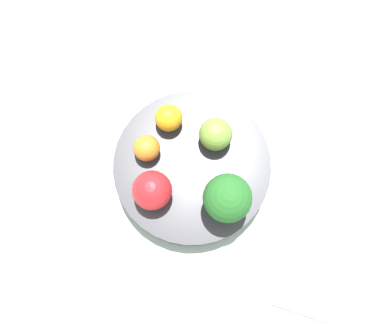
# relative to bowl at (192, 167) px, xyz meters

# --- Properties ---
(ground_plane) EXTENTS (6.00, 6.00, 0.00)m
(ground_plane) POSITION_rel_bowl_xyz_m (0.00, 0.00, -0.04)
(ground_plane) COLOR gray
(table_surface) EXTENTS (1.20, 1.20, 0.02)m
(table_surface) POSITION_rel_bowl_xyz_m (0.00, 0.00, -0.03)
(table_surface) COLOR #B2C6B2
(table_surface) RESTS_ON ground_plane
(bowl) EXTENTS (0.23, 0.23, 0.04)m
(bowl) POSITION_rel_bowl_xyz_m (0.00, 0.00, 0.00)
(bowl) COLOR #2D2D33
(bowl) RESTS_ON table_surface
(broccoli) EXTENTS (0.06, 0.06, 0.08)m
(broccoli) POSITION_rel_bowl_xyz_m (-0.04, -0.06, 0.07)
(broccoli) COLOR #99C17A
(broccoli) RESTS_ON bowl
(apple_red) EXTENTS (0.05, 0.05, 0.05)m
(apple_red) POSITION_rel_bowl_xyz_m (0.04, -0.02, 0.04)
(apple_red) COLOR olive
(apple_red) RESTS_ON bowl
(apple_green) EXTENTS (0.05, 0.05, 0.05)m
(apple_green) POSITION_rel_bowl_xyz_m (-0.06, 0.04, 0.05)
(apple_green) COLOR red
(apple_green) RESTS_ON bowl
(orange_front) EXTENTS (0.04, 0.04, 0.04)m
(orange_front) POSITION_rel_bowl_xyz_m (0.05, 0.05, 0.04)
(orange_front) COLOR orange
(orange_front) RESTS_ON bowl
(orange_back) EXTENTS (0.04, 0.04, 0.04)m
(orange_back) POSITION_rel_bowl_xyz_m (0.00, 0.07, 0.04)
(orange_back) COLOR orange
(orange_back) RESTS_ON bowl
(napkin) EXTENTS (0.12, 0.14, 0.01)m
(napkin) POSITION_rel_bowl_xyz_m (-0.10, -0.23, -0.02)
(napkin) COLOR silver
(napkin) RESTS_ON table_surface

